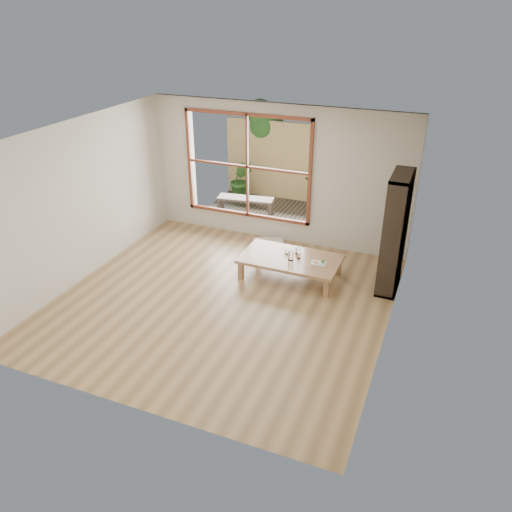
{
  "coord_description": "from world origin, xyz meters",
  "views": [
    {
      "loc": [
        2.96,
        -5.98,
        4.22
      ],
      "look_at": [
        0.31,
        0.6,
        0.55
      ],
      "focal_mm": 35.0,
      "sensor_mm": 36.0,
      "label": 1
    }
  ],
  "objects_px": {
    "low_table": "(290,260)",
    "food_tray": "(319,263)",
    "garden_bench": "(245,200)",
    "bookshelf": "(395,233)"
  },
  "relations": [
    {
      "from": "low_table",
      "to": "bookshelf",
      "type": "relative_size",
      "value": 0.87
    },
    {
      "from": "low_table",
      "to": "food_tray",
      "type": "relative_size",
      "value": 6.17
    },
    {
      "from": "garden_bench",
      "to": "low_table",
      "type": "bearing_deg",
      "value": -59.34
    },
    {
      "from": "low_table",
      "to": "food_tray",
      "type": "height_order",
      "value": "food_tray"
    },
    {
      "from": "low_table",
      "to": "bookshelf",
      "type": "bearing_deg",
      "value": 11.81
    },
    {
      "from": "low_table",
      "to": "bookshelf",
      "type": "distance_m",
      "value": 1.75
    },
    {
      "from": "low_table",
      "to": "garden_bench",
      "type": "distance_m",
      "value": 2.82
    },
    {
      "from": "food_tray",
      "to": "low_table",
      "type": "bearing_deg",
      "value": 169.46
    },
    {
      "from": "food_tray",
      "to": "garden_bench",
      "type": "bearing_deg",
      "value": 127.6
    },
    {
      "from": "low_table",
      "to": "food_tray",
      "type": "xyz_separation_m",
      "value": [
        0.5,
        -0.02,
        0.06
      ]
    }
  ]
}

